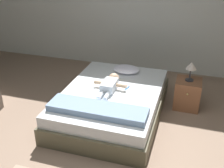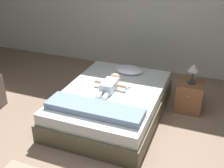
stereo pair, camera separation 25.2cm
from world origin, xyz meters
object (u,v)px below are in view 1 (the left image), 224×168
toothbrush (127,88)px  bed (112,103)px  nightstand (187,94)px  pillow (126,69)px  lamp (191,67)px  baby (110,84)px

toothbrush → bed: bearing=-148.6°
toothbrush → nightstand: size_ratio=0.30×
pillow → lamp: size_ratio=1.43×
nightstand → toothbrush: bearing=-152.0°
toothbrush → nightstand: 0.99m
bed → nightstand: (1.06, 0.58, 0.02)m
pillow → baby: size_ratio=0.66×
nightstand → bed: bearing=-151.3°
bed → nightstand: nightstand is taller
bed → baby: baby is taller
nightstand → lamp: size_ratio=1.52×
bed → baby: size_ratio=3.06×
toothbrush → lamp: (0.86, 0.46, 0.25)m
lamp → nightstand: bearing=-90.0°
baby → nightstand: baby is taller
baby → bed: bearing=-43.9°
pillow → lamp: 1.04m
bed → lamp: size_ratio=6.62×
toothbrush → nightstand: bearing=28.0°
toothbrush → lamp: size_ratio=0.46×
bed → baby: bearing=136.1°
bed → lamp: bearing=28.7°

